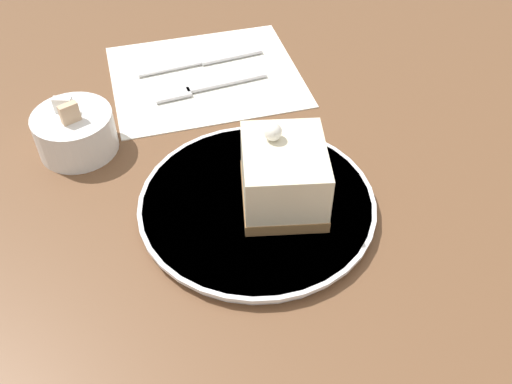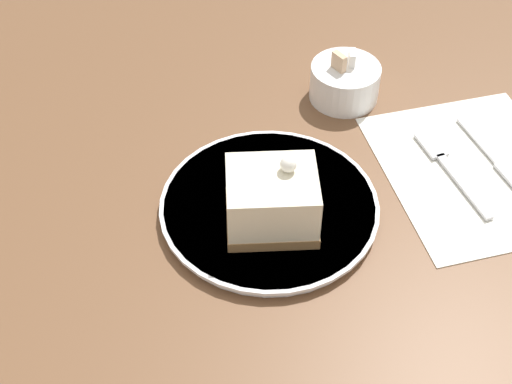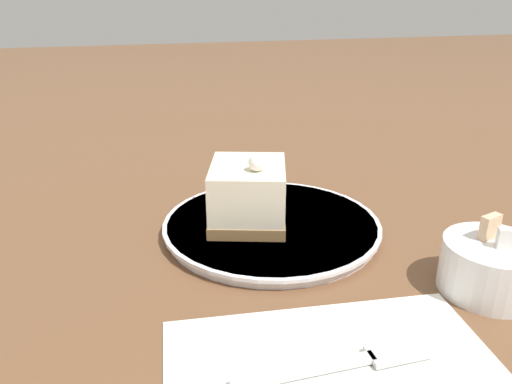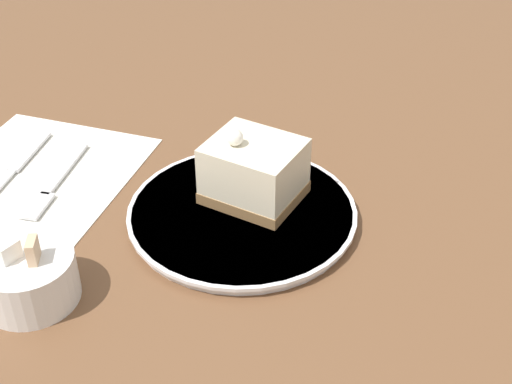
# 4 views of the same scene
# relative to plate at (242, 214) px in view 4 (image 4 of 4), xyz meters

# --- Properties ---
(ground_plane) EXTENTS (4.00, 4.00, 0.00)m
(ground_plane) POSITION_rel_plate_xyz_m (0.02, 0.03, -0.01)
(ground_plane) COLOR brown
(plate) EXTENTS (0.24, 0.24, 0.01)m
(plate) POSITION_rel_plate_xyz_m (0.00, 0.00, 0.00)
(plate) COLOR white
(plate) RESTS_ON ground_plane
(cake_slice) EXTENTS (0.11, 0.10, 0.08)m
(cake_slice) POSITION_rel_plate_xyz_m (-0.01, -0.02, 0.04)
(cake_slice) COLOR olive
(cake_slice) RESTS_ON plate
(napkin) EXTENTS (0.23, 0.26, 0.00)m
(napkin) POSITION_rel_plate_xyz_m (0.25, -0.02, -0.01)
(napkin) COLOR white
(napkin) RESTS_ON ground_plane
(fork) EXTENTS (0.02, 0.15, 0.00)m
(fork) POSITION_rel_plate_xyz_m (0.22, -0.00, -0.00)
(fork) COLOR silver
(fork) RESTS_ON napkin
(knife) EXTENTS (0.02, 0.17, 0.00)m
(knife) POSITION_rel_plate_xyz_m (0.28, -0.04, -0.00)
(knife) COLOR silver
(knife) RESTS_ON napkin
(sugar_bowl) EXTENTS (0.09, 0.09, 0.07)m
(sugar_bowl) POSITION_rel_plate_xyz_m (0.16, 0.15, 0.02)
(sugar_bowl) COLOR white
(sugar_bowl) RESTS_ON ground_plane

